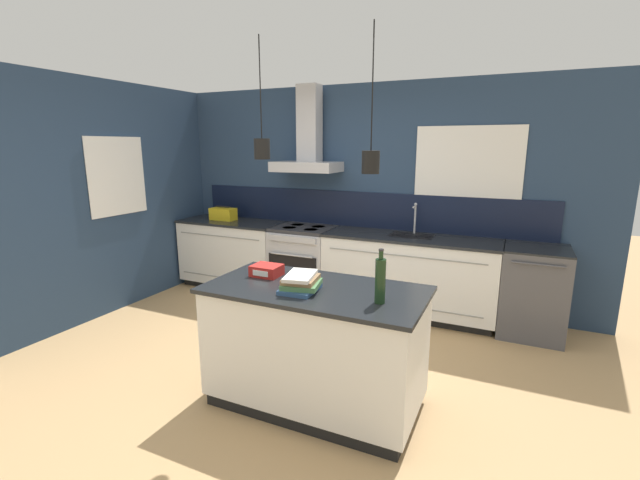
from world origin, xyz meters
The scene contains 12 objects.
ground_plane centered at (0.00, 0.00, 0.00)m, with size 16.00×16.00×0.00m, color tan.
wall_back centered at (-0.03, 2.00, 1.36)m, with size 5.60×2.50×2.60m.
wall_left centered at (-2.43, 0.70, 1.30)m, with size 0.08×3.80×2.60m.
counter_run_left centered at (-1.66, 1.69, 0.46)m, with size 1.42×0.64×0.91m.
counter_run_sink centered at (0.73, 1.69, 0.46)m, with size 1.93×0.64×1.26m.
oven_range centered at (-0.59, 1.69, 0.46)m, with size 0.73×0.66×0.91m.
dishwasher centered at (1.99, 1.69, 0.46)m, with size 0.61×0.65×0.91m.
kitchen_island centered at (0.52, -0.33, 0.46)m, with size 1.56×0.80×0.91m.
bottle_on_island centered at (1.02, -0.42, 1.06)m, with size 0.07×0.07×0.35m.
book_stack centered at (0.45, -0.42, 0.97)m, with size 0.29×0.32×0.12m.
red_supply_box centered at (0.06, -0.22, 0.95)m, with size 0.22×0.18×0.08m.
yellow_toolbox centered at (-1.81, 1.69, 0.99)m, with size 0.34×0.18×0.19m.
Camera 1 is at (1.76, -2.93, 1.90)m, focal length 24.00 mm.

